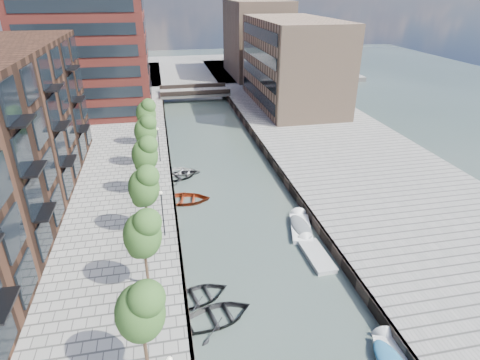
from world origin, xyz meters
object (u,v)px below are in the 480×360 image
object	(u,v)px
tree_1	(140,310)
tree_3	(144,185)
sloop_2	(185,202)
tree_6	(146,112)
sloop_1	(199,299)
sloop_0	(218,319)
sloop_3	(183,173)
bridge	(194,92)
tree_5	(145,130)
car	(266,103)
tree_4	(145,153)
sloop_4	(180,178)
motorboat_4	(300,226)
motorboat_2	(313,253)
tree_2	(142,232)

from	to	relation	value
tree_1	tree_3	size ratio (longest dim) A/B	1.00
tree_1	sloop_2	world-z (taller)	tree_1
tree_6	sloop_1	world-z (taller)	tree_6
sloop_0	tree_1	bearing A→B (deg)	118.08
tree_1	sloop_3	world-z (taller)	tree_1
bridge	sloop_3	xyz separation A→B (m)	(-4.71, -33.78, -1.39)
tree_3	sloop_2	distance (m)	8.93
sloop_3	tree_5	bearing A→B (deg)	95.18
car	tree_4	bearing A→B (deg)	-114.11
tree_3	tree_5	size ratio (longest dim) A/B	1.00
sloop_3	sloop_4	bearing A→B (deg)	178.54
motorboat_4	car	xyz separation A→B (m)	(6.45, 36.47, 1.40)
bridge	sloop_0	bearing A→B (deg)	-94.17
tree_1	sloop_4	distance (m)	26.82
sloop_2	sloop_4	xyz separation A→B (m)	(-0.09, 5.80, 0.00)
tree_6	motorboat_2	size ratio (longest dim) A/B	1.25
sloop_4	sloop_1	bearing A→B (deg)	157.11
sloop_1	motorboat_4	world-z (taller)	motorboat_4
bridge	sloop_1	bearing A→B (deg)	-95.38
tree_5	tree_6	bearing A→B (deg)	90.00
tree_2	motorboat_4	xyz separation A→B (m)	(13.28, 6.31, -5.11)
tree_4	sloop_2	bearing A→B (deg)	-11.82
tree_6	motorboat_2	distance (m)	29.20
tree_5	motorboat_4	world-z (taller)	tree_5
tree_3	sloop_1	xyz separation A→B (m)	(3.32, -7.98, -5.31)
tree_1	tree_6	bearing A→B (deg)	90.00
sloop_3	sloop_4	size ratio (longest dim) A/B	0.94
tree_2	sloop_4	world-z (taller)	tree_2
tree_5	sloop_2	bearing A→B (deg)	-65.64
sloop_4	tree_1	bearing A→B (deg)	149.91
tree_3	motorboat_4	world-z (taller)	tree_3
tree_1	tree_3	bearing A→B (deg)	90.00
tree_4	sloop_0	world-z (taller)	tree_4
tree_3	tree_2	bearing A→B (deg)	-90.00
tree_4	car	distance (m)	35.10
sloop_1	car	size ratio (longest dim) A/B	1.27
tree_2	tree_3	world-z (taller)	same
tree_1	sloop_0	xyz separation A→B (m)	(4.34, 3.86, -5.31)
tree_4	sloop_1	bearing A→B (deg)	-77.50
motorboat_4	sloop_0	bearing A→B (deg)	-133.42
tree_1	tree_2	world-z (taller)	same
tree_1	tree_5	bearing A→B (deg)	90.00
tree_1	tree_2	xyz separation A→B (m)	(0.00, 7.00, 0.00)
tree_1	motorboat_4	bearing A→B (deg)	45.06
sloop_3	car	xyz separation A→B (m)	(15.95, 22.57, 1.60)
bridge	motorboat_2	size ratio (longest dim) A/B	2.73
tree_1	sloop_3	xyz separation A→B (m)	(3.79, 27.22, -5.31)
tree_1	tree_4	bearing A→B (deg)	90.00
tree_4	sloop_3	world-z (taller)	tree_4
tree_5	tree_3	bearing A→B (deg)	-90.00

